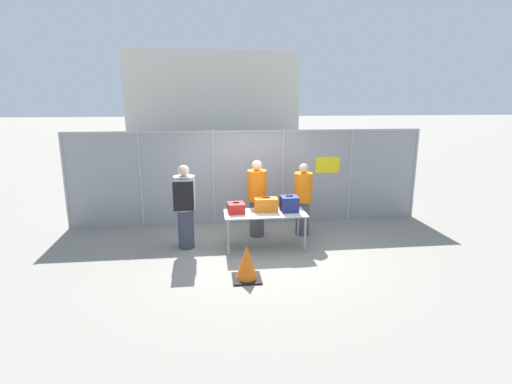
% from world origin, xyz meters
% --- Properties ---
extents(ground_plane, '(120.00, 120.00, 0.00)m').
position_xyz_m(ground_plane, '(0.00, 0.00, 0.00)').
color(ground_plane, gray).
extents(fence_section, '(8.61, 0.07, 2.29)m').
position_xyz_m(fence_section, '(0.01, 1.78, 1.19)').
color(fence_section, '#9EA0A5').
rests_on(fence_section, ground_plane).
extents(inspection_table, '(1.66, 0.76, 0.76)m').
position_xyz_m(inspection_table, '(0.16, 0.03, 0.70)').
color(inspection_table, '#B2B2AD').
rests_on(inspection_table, ground_plane).
extents(suitcase_red, '(0.35, 0.36, 0.23)m').
position_xyz_m(suitcase_red, '(-0.42, 0.10, 0.86)').
color(suitcase_red, red).
rests_on(suitcase_red, inspection_table).
extents(suitcase_orange, '(0.48, 0.28, 0.30)m').
position_xyz_m(suitcase_orange, '(0.20, 0.13, 0.89)').
color(suitcase_orange, orange).
rests_on(suitcase_orange, inspection_table).
extents(suitcase_navy, '(0.36, 0.35, 0.34)m').
position_xyz_m(suitcase_navy, '(0.67, 0.08, 0.91)').
color(suitcase_navy, navy).
rests_on(suitcase_navy, inspection_table).
extents(traveler_hooded, '(0.43, 0.67, 1.74)m').
position_xyz_m(traveler_hooded, '(-1.46, 0.16, 0.96)').
color(traveler_hooded, '#383D4C').
rests_on(traveler_hooded, ground_plane).
extents(security_worker_near, '(0.43, 0.43, 1.72)m').
position_xyz_m(security_worker_near, '(0.08, 0.78, 0.89)').
color(security_worker_near, '#4C4C51').
rests_on(security_worker_near, ground_plane).
extents(security_worker_far, '(0.40, 0.40, 1.63)m').
position_xyz_m(security_worker_far, '(1.12, 0.74, 0.84)').
color(security_worker_far, '#4C4C51').
rests_on(security_worker_far, ground_plane).
extents(utility_trailer, '(4.23, 1.93, 0.65)m').
position_xyz_m(utility_trailer, '(1.43, 3.06, 0.38)').
color(utility_trailer, '#B2B2B7').
rests_on(utility_trailer, ground_plane).
extents(distant_hangar, '(11.52, 11.72, 6.05)m').
position_xyz_m(distant_hangar, '(-0.53, 25.23, 3.02)').
color(distant_hangar, beige).
rests_on(distant_hangar, ground_plane).
extents(traffic_cone, '(0.49, 0.49, 0.61)m').
position_xyz_m(traffic_cone, '(-0.36, -1.41, 0.29)').
color(traffic_cone, black).
rests_on(traffic_cone, ground_plane).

